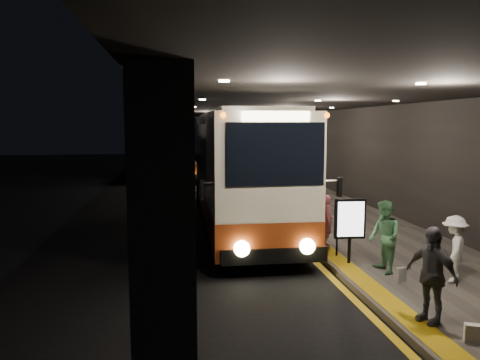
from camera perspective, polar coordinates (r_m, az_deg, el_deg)
ground at (r=14.41m, az=-2.43°, el=-7.92°), size 90.00×90.00×0.00m
lane_line_white at (r=19.23m, az=-9.25°, el=-4.24°), size 0.12×50.00×0.01m
kerb_stripe_yellow at (r=19.58m, az=3.01°, el=-3.96°), size 0.18×50.00×0.01m
sidewalk at (r=20.16m, az=9.74°, el=-3.54°), size 4.50×50.00×0.15m
tactile_strip at (r=19.65m, az=4.45°, el=-3.49°), size 0.50×50.00×0.01m
terminal_wall at (r=20.65m, az=15.88°, el=4.72°), size 0.10×50.00×6.00m
support_columns at (r=17.94m, az=-8.49°, el=2.06°), size 0.80×24.80×4.40m
canopy at (r=19.29m, az=3.54°, el=9.59°), size 9.00×50.00×0.40m
coach_main at (r=17.03m, az=-0.19°, el=0.89°), size 2.82×12.80×3.97m
coach_second at (r=33.74m, az=-4.24°, el=3.48°), size 2.58×11.38×3.56m
coach_third at (r=43.21m, az=-4.76°, el=4.17°), size 2.60×11.19×3.50m
passenger_boarding at (r=13.70m, az=10.56°, el=-4.93°), size 0.51×0.63×1.51m
passenger_waiting_green at (r=11.64m, az=17.18°, el=-6.65°), size 0.52×0.84×1.73m
passenger_waiting_white at (r=11.56m, az=24.66°, el=-7.64°), size 0.96×1.04×1.50m
passenger_waiting_grey at (r=9.09m, az=22.28°, el=-10.62°), size 0.89×1.14×1.74m
bag_polka at (r=11.26m, az=18.99°, el=-10.87°), size 0.29×0.22×0.33m
bag_plain at (r=8.82m, az=26.45°, el=-16.37°), size 0.27×0.23×0.30m
info_sign at (r=12.10m, az=13.27°, el=-4.78°), size 0.79×0.15×1.66m
stanchion_post at (r=12.84m, az=11.73°, el=-6.69°), size 0.05×0.05×1.09m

